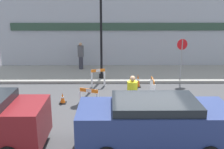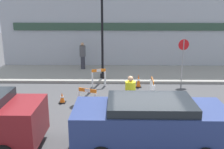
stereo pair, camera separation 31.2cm
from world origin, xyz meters
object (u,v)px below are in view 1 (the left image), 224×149
object	(u,v)px
stop_sign	(182,52)
parked_car_1	(154,121)
person_worker	(132,97)
person_pedestrian	(81,55)
streetlamp_post	(101,8)

from	to	relation	value
stop_sign	parked_car_1	world-z (taller)	stop_sign
person_worker	person_pedestrian	xyz separation A→B (m)	(-2.73, 7.47, 0.14)
person_worker	parked_car_1	size ratio (longest dim) A/B	0.38
streetlamp_post	person_worker	distance (m)	6.29
streetlamp_post	person_worker	world-z (taller)	streetlamp_post
person_worker	parked_car_1	xyz separation A→B (m)	(0.48, -2.11, -0.01)
streetlamp_post	stop_sign	bearing A→B (deg)	-2.65
person_worker	person_pedestrian	distance (m)	7.95
stop_sign	person_pedestrian	world-z (taller)	stop_sign
stop_sign	parked_car_1	distance (m)	7.70
stop_sign	person_worker	xyz separation A→B (m)	(-3.17, -5.06, -0.75)
stop_sign	streetlamp_post	bearing A→B (deg)	-10.86
streetlamp_post	stop_sign	distance (m)	5.10
streetlamp_post	parked_car_1	bearing A→B (deg)	-76.35
person_worker	person_pedestrian	world-z (taller)	person_pedestrian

